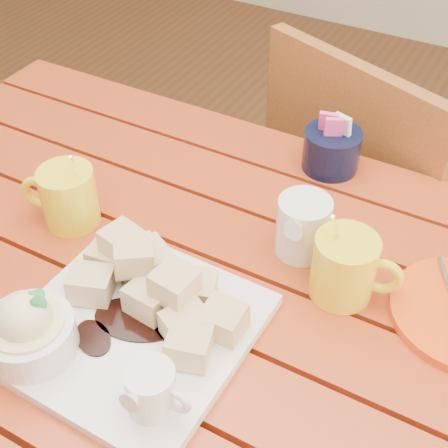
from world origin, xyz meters
The scene contains 7 objects.
table centered at (0.00, 0.00, 0.64)m, with size 1.20×0.79×0.75m.
dessert_plate centered at (-0.02, -0.12, 0.78)m, with size 0.28×0.28×0.11m.
coffee_mug_left centered at (-0.20, 0.03, 0.80)m, with size 0.11×0.08×0.14m.
coffee_mug_right centered at (0.20, 0.09, 0.80)m, with size 0.12×0.08×0.14m.
cream_pitcher centered at (0.13, 0.13, 0.80)m, with size 0.11×0.09×0.09m.
sugar_caddy centered at (0.08, 0.34, 0.79)m, with size 0.09×0.09×0.10m.
chair_far centered at (0.11, 0.58, 0.49)m, with size 0.53×0.53×0.87m.
Camera 1 is at (0.34, -0.48, 1.37)m, focal length 50.00 mm.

